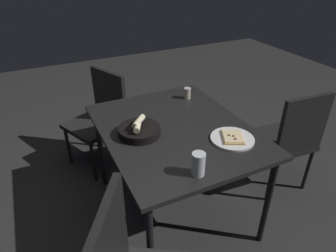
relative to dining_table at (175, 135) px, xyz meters
name	(u,v)px	position (x,y,z in m)	size (l,w,h in m)	color
ground	(174,208)	(0.00, 0.00, -0.69)	(8.00, 8.00, 0.00)	#2A2A2A
dining_table	(175,135)	(0.00, 0.00, 0.00)	(1.18, 0.95, 0.75)	black
pizza_plate	(232,138)	(0.29, 0.26, 0.07)	(0.28, 0.28, 0.04)	white
bread_basket	(139,130)	(-0.02, -0.25, 0.09)	(0.27, 0.27, 0.11)	black
beer_glass	(198,165)	(0.48, -0.11, 0.12)	(0.07, 0.07, 0.13)	silver
pepper_shaker	(187,94)	(-0.37, 0.30, 0.10)	(0.06, 0.06, 0.09)	#BFB299
chair_far	(288,137)	(0.16, 0.93, -0.18)	(0.47, 0.47, 0.91)	black
chair_spare	(101,114)	(-0.89, -0.30, -0.20)	(0.58, 0.58, 0.87)	black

